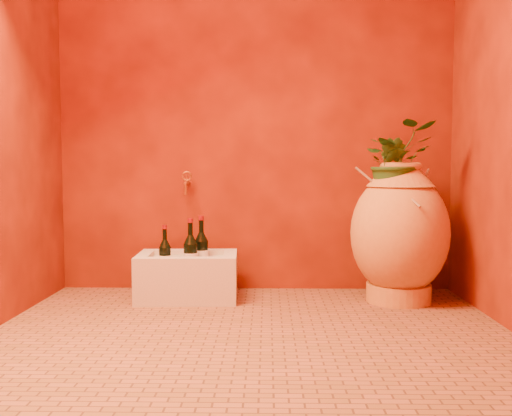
{
  "coord_description": "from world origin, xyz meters",
  "views": [
    {
      "loc": [
        0.08,
        -2.67,
        0.78
      ],
      "look_at": [
        0.02,
        0.35,
        0.57
      ],
      "focal_mm": 40.0,
      "sensor_mm": 36.0,
      "label": 1
    }
  ],
  "objects_px": {
    "stone_basin": "(188,277)",
    "wall_tap": "(187,182)",
    "wine_bottle_a": "(165,258)",
    "wine_bottle_c": "(201,253)",
    "wine_bottle_b": "(191,256)",
    "amphora": "(400,233)"
  },
  "relations": [
    {
      "from": "amphora",
      "to": "wine_bottle_b",
      "type": "xyz_separation_m",
      "value": [
        -1.22,
        -0.02,
        -0.13
      ]
    },
    {
      "from": "stone_basin",
      "to": "wall_tap",
      "type": "relative_size",
      "value": 4.05
    },
    {
      "from": "wine_bottle_a",
      "to": "wine_bottle_c",
      "type": "relative_size",
      "value": 0.87
    },
    {
      "from": "wine_bottle_b",
      "to": "wine_bottle_a",
      "type": "bearing_deg",
      "value": 175.03
    },
    {
      "from": "amphora",
      "to": "stone_basin",
      "type": "xyz_separation_m",
      "value": [
        -1.25,
        0.04,
        -0.27
      ]
    },
    {
      "from": "wine_bottle_b",
      "to": "wine_bottle_c",
      "type": "relative_size",
      "value": 0.98
    },
    {
      "from": "amphora",
      "to": "stone_basin",
      "type": "bearing_deg",
      "value": 178.25
    },
    {
      "from": "amphora",
      "to": "wall_tap",
      "type": "relative_size",
      "value": 5.5
    },
    {
      "from": "stone_basin",
      "to": "wine_bottle_b",
      "type": "xyz_separation_m",
      "value": [
        0.03,
        -0.06,
        0.14
      ]
    },
    {
      "from": "stone_basin",
      "to": "wine_bottle_c",
      "type": "distance_m",
      "value": 0.17
    },
    {
      "from": "wine_bottle_b",
      "to": "amphora",
      "type": "bearing_deg",
      "value": 1.15
    },
    {
      "from": "wine_bottle_c",
      "to": "wall_tap",
      "type": "xyz_separation_m",
      "value": [
        -0.11,
        0.19,
        0.42
      ]
    },
    {
      "from": "stone_basin",
      "to": "wine_bottle_a",
      "type": "bearing_deg",
      "value": -158.47
    },
    {
      "from": "stone_basin",
      "to": "wine_bottle_a",
      "type": "height_order",
      "value": "wine_bottle_a"
    },
    {
      "from": "wine_bottle_a",
      "to": "wine_bottle_b",
      "type": "relative_size",
      "value": 0.88
    },
    {
      "from": "amphora",
      "to": "wine_bottle_a",
      "type": "xyz_separation_m",
      "value": [
        -1.37,
        -0.01,
        -0.15
      ]
    },
    {
      "from": "amphora",
      "to": "wall_tap",
      "type": "height_order",
      "value": "amphora"
    },
    {
      "from": "stone_basin",
      "to": "wall_tap",
      "type": "height_order",
      "value": "wall_tap"
    },
    {
      "from": "wine_bottle_c",
      "to": "amphora",
      "type": "bearing_deg",
      "value": -3.98
    },
    {
      "from": "wine_bottle_a",
      "to": "amphora",
      "type": "bearing_deg",
      "value": 0.47
    },
    {
      "from": "amphora",
      "to": "wall_tap",
      "type": "bearing_deg",
      "value": 167.91
    },
    {
      "from": "amphora",
      "to": "wine_bottle_c",
      "type": "bearing_deg",
      "value": 176.02
    }
  ]
}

